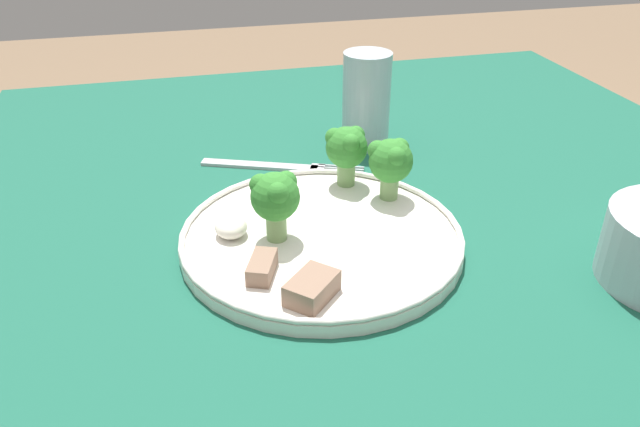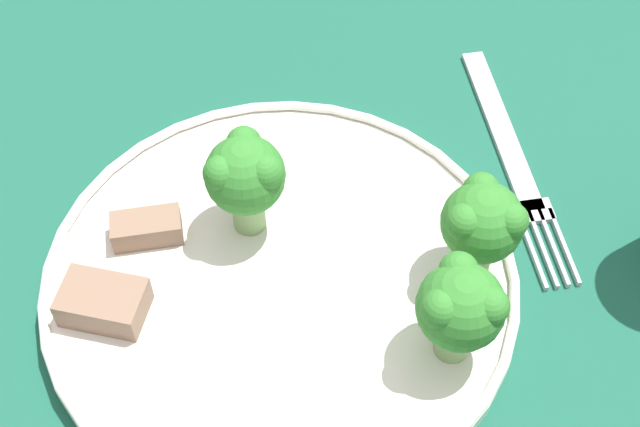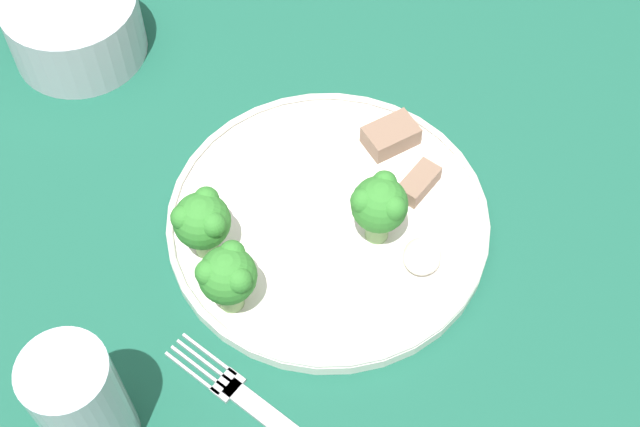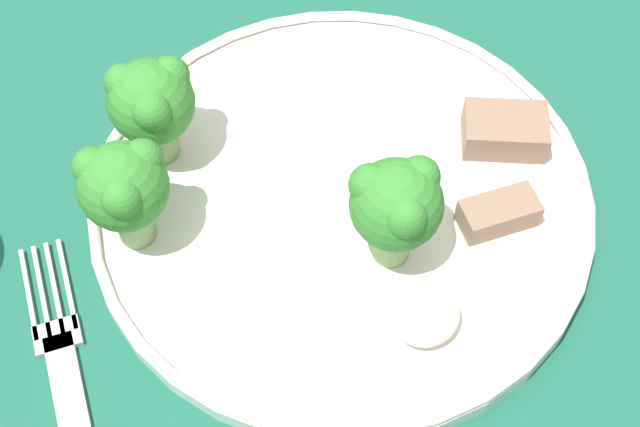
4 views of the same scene
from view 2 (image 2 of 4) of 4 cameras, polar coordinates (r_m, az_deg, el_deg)
name	(u,v)px [view 2 (image 2 of 4)]	position (r m, az deg, el deg)	size (l,w,h in m)	color
dinner_plate	(281,280)	(0.52, -2.54, -4.30)	(0.28, 0.28, 0.02)	white
fork	(512,157)	(0.60, 12.20, 3.53)	(0.09, 0.19, 0.00)	#B2B2B7
broccoli_floret_near_rim_left	(460,306)	(0.46, 8.94, -5.86)	(0.05, 0.05, 0.07)	#7FA866
broccoli_floret_center_left	(245,176)	(0.51, -4.82, 2.43)	(0.05, 0.05, 0.07)	#7FA866
broccoli_floret_back_left	(482,223)	(0.49, 10.34, -0.60)	(0.05, 0.05, 0.07)	#7FA866
meat_slice_front_slice	(147,228)	(0.54, -11.03, -0.93)	(0.05, 0.03, 0.02)	#846651
meat_slice_middle_slice	(103,302)	(0.51, -13.70, -5.54)	(0.05, 0.05, 0.02)	#846651
sauce_dollop	(239,158)	(0.56, -5.22, 3.58)	(0.04, 0.03, 0.02)	silver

